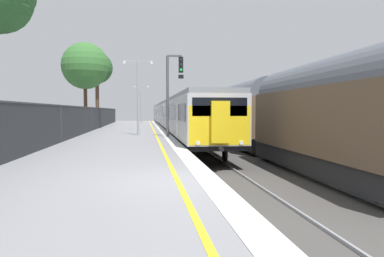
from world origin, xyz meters
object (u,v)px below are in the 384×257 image
(commuter_train_at_platform, at_px, (171,114))
(background_tree_left, at_px, (97,70))
(platform_lamp_mid, at_px, (138,90))
(freight_train_adjacent_track, at_px, (274,113))
(background_tree_right, at_px, (86,67))
(signal_gantry, at_px, (172,86))
(platform_lamp_far, at_px, (141,101))

(commuter_train_at_platform, xyz_separation_m, background_tree_left, (-8.58, -1.62, 5.08))
(platform_lamp_mid, xyz_separation_m, background_tree_left, (-4.94, 18.65, 3.31))
(commuter_train_at_platform, distance_m, freight_train_adjacent_track, 25.96)
(background_tree_left, xyz_separation_m, background_tree_right, (0.11, -8.92, -0.72))
(freight_train_adjacent_track, distance_m, background_tree_right, 20.01)
(commuter_train_at_platform, height_order, signal_gantry, signal_gantry)
(commuter_train_at_platform, relative_size, platform_lamp_mid, 12.02)
(signal_gantry, bearing_deg, freight_train_adjacent_track, -33.07)
(platform_lamp_mid, bearing_deg, background_tree_right, 116.40)
(freight_train_adjacent_track, height_order, platform_lamp_far, platform_lamp_far)
(freight_train_adjacent_track, height_order, background_tree_left, background_tree_left)
(signal_gantry, distance_m, background_tree_left, 21.87)
(background_tree_right, bearing_deg, commuter_train_at_platform, 51.22)
(freight_train_adjacent_track, bearing_deg, platform_lamp_mid, 144.88)
(background_tree_right, bearing_deg, signal_gantry, -58.80)
(commuter_train_at_platform, xyz_separation_m, platform_lamp_far, (-3.63, 5.51, 1.76))
(platform_lamp_far, height_order, background_tree_left, background_tree_left)
(platform_lamp_mid, distance_m, background_tree_left, 19.58)
(freight_train_adjacent_track, xyz_separation_m, platform_lamp_far, (-7.64, 31.15, 1.51))
(commuter_train_at_platform, xyz_separation_m, signal_gantry, (-1.48, -22.08, 1.96))
(platform_lamp_mid, relative_size, platform_lamp_far, 1.00)
(signal_gantry, xyz_separation_m, platform_lamp_far, (-2.15, 27.58, -0.20))
(signal_gantry, bearing_deg, background_tree_right, 121.20)
(background_tree_left, distance_m, background_tree_right, 8.95)
(platform_lamp_mid, height_order, background_tree_right, background_tree_right)
(freight_train_adjacent_track, bearing_deg, background_tree_left, 117.64)
(freight_train_adjacent_track, height_order, signal_gantry, signal_gantry)
(platform_lamp_mid, relative_size, background_tree_left, 0.61)
(background_tree_right, bearing_deg, freight_train_adjacent_track, -50.46)
(background_tree_left, bearing_deg, commuter_train_at_platform, 10.70)
(platform_lamp_far, bearing_deg, background_tree_left, -124.75)
(signal_gantry, bearing_deg, platform_lamp_mid, 140.10)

